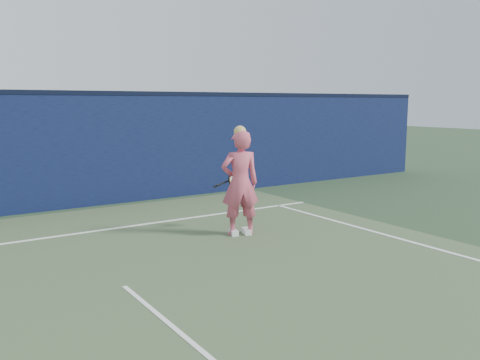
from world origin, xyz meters
TOP-DOWN VIEW (x-y plane):
  - ground at (0.00, 0.00)m, footprint 80.00×80.00m
  - backstop_wall at (0.00, 6.50)m, footprint 24.00×0.40m
  - wall_cap at (0.00, 6.50)m, footprint 24.00×0.42m
  - player at (2.67, 2.37)m, footprint 0.78×0.63m
  - racket at (2.81, 2.83)m, footprint 0.58×0.13m
  - court_lines at (0.00, -0.33)m, footprint 11.00×12.04m

SIDE VIEW (x-z plane):
  - ground at x=0.00m, z-range 0.00..0.00m
  - court_lines at x=0.00m, z-range 0.01..0.01m
  - racket at x=2.81m, z-range 0.77..1.08m
  - player at x=2.67m, z-range -0.03..1.91m
  - backstop_wall at x=0.00m, z-range 0.00..2.50m
  - wall_cap at x=0.00m, z-range 2.50..2.60m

